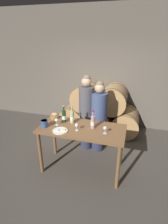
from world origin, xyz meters
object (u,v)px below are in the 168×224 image
object	(u,v)px
wine_glass_far_left	(57,120)
wine_glass_left	(77,126)
wine_bottle_white	(72,117)
wine_glass_center	(105,128)
tasting_table	(82,134)
blue_crock	(44,123)
wine_bottle_rose	(93,122)
person_left	(86,113)
person_right	(99,117)
cheese_plate	(60,131)
wine_bottle_red	(64,116)
bread_basket	(55,116)

from	to	relation	value
wine_glass_far_left	wine_glass_left	bearing A→B (deg)	-12.07
wine_bottle_white	wine_glass_center	xyz separation A→B (m)	(0.66, -0.22, -0.02)
tasting_table	blue_crock	world-z (taller)	blue_crock
tasting_table	wine_bottle_white	world-z (taller)	wine_bottle_white
wine_bottle_rose	blue_crock	distance (m)	0.87
wine_bottle_rose	wine_glass_center	size ratio (longest dim) A/B	2.53
person_left	blue_crock	world-z (taller)	person_left
person_right	cheese_plate	distance (m)	1.09
person_right	wine_bottle_red	xyz separation A→B (m)	(-0.55, -0.61, 0.22)
bread_basket	cheese_plate	bearing A→B (deg)	-55.86
cheese_plate	wine_glass_left	world-z (taller)	wine_glass_left
wine_bottle_white	blue_crock	xyz separation A→B (m)	(-0.43, -0.29, -0.05)
person_left	wine_glass_far_left	distance (m)	0.86
wine_glass_left	person_left	bearing A→B (deg)	94.19
person_left	wine_bottle_white	xyz separation A→B (m)	(-0.11, -0.61, 0.15)
blue_crock	bread_basket	size ratio (longest dim) A/B	0.73
person_right	bread_basket	world-z (taller)	person_right
wine_bottle_red	wine_bottle_rose	distance (m)	0.59
tasting_table	wine_bottle_white	distance (m)	0.37
wine_bottle_red	cheese_plate	xyz separation A→B (m)	(0.06, -0.35, -0.11)
blue_crock	cheese_plate	bearing A→B (deg)	-10.85
person_right	blue_crock	xyz separation A→B (m)	(-0.82, -0.90, 0.17)
wine_glass_far_left	tasting_table	bearing A→B (deg)	2.93
wine_bottle_red	wine_glass_center	world-z (taller)	wine_bottle_red
person_right	wine_glass_center	size ratio (longest dim) A/B	11.99
blue_crock	wine_glass_center	bearing A→B (deg)	3.89
tasting_table	wine_bottle_rose	xyz separation A→B (m)	(0.19, 0.05, 0.25)
tasting_table	wine_bottle_rose	size ratio (longest dim) A/B	4.58
person_right	person_left	bearing A→B (deg)	180.00
wine_bottle_red	wine_glass_far_left	world-z (taller)	wine_bottle_red
wine_glass_far_left	wine_glass_left	distance (m)	0.43
tasting_table	wine_glass_left	distance (m)	0.26
person_left	wine_glass_far_left	world-z (taller)	person_left
person_left	wine_glass_far_left	xyz separation A→B (m)	(-0.36, -0.77, 0.13)
cheese_plate	wine_glass_center	size ratio (longest dim) A/B	1.98
tasting_table	wine_bottle_rose	bearing A→B (deg)	15.57
cheese_plate	wine_glass_far_left	xyz separation A→B (m)	(-0.15, 0.19, 0.09)
wine_bottle_rose	wine_glass_far_left	world-z (taller)	wine_bottle_rose
wine_bottle_rose	wine_glass_left	xyz separation A→B (m)	(-0.25, -0.17, -0.02)
bread_basket	wine_glass_center	world-z (taller)	wine_glass_center
wine_bottle_red	blue_crock	distance (m)	0.39
bread_basket	wine_glass_left	size ratio (longest dim) A/B	1.36
wine_glass_center	wine_glass_left	bearing A→B (deg)	-175.98
wine_glass_far_left	wine_bottle_red	bearing A→B (deg)	61.70
blue_crock	wine_glass_left	xyz separation A→B (m)	(0.60, 0.04, 0.02)
person_right	wine_bottle_red	bearing A→B (deg)	-131.87
wine_bottle_white	wine_glass_center	distance (m)	0.70
bread_basket	cheese_plate	world-z (taller)	bread_basket
blue_crock	tasting_table	bearing A→B (deg)	13.15
wine_bottle_white	wine_bottle_rose	world-z (taller)	wine_bottle_white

